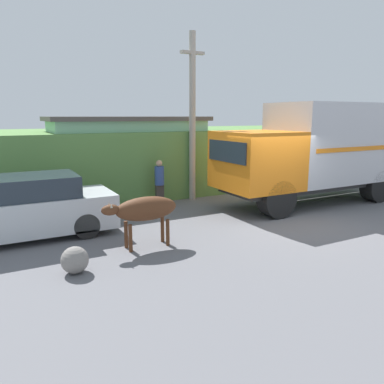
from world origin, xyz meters
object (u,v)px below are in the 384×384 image
object	(u,v)px
brown_cow	(145,210)
pedestrian_on_hill	(159,181)
roadside_rock	(75,260)
parked_suv	(23,209)
utility_pole	(192,116)
cargo_truck	(322,149)

from	to	relation	value
brown_cow	pedestrian_on_hill	bearing A→B (deg)	60.49
brown_cow	roadside_rock	size ratio (longest dim) A/B	3.36
parked_suv	pedestrian_on_hill	world-z (taller)	pedestrian_on_hill
brown_cow	utility_pole	size ratio (longest dim) A/B	0.31
utility_pole	pedestrian_on_hill	bearing A→B (deg)	-165.59
roadside_rock	pedestrian_on_hill	bearing A→B (deg)	49.81
cargo_truck	parked_suv	distance (m)	9.85
parked_suv	cargo_truck	bearing A→B (deg)	-5.47
cargo_truck	brown_cow	distance (m)	7.51
cargo_truck	utility_pole	bearing A→B (deg)	149.24
brown_cow	roadside_rock	world-z (taller)	brown_cow
utility_pole	parked_suv	bearing A→B (deg)	-161.54
pedestrian_on_hill	brown_cow	bearing A→B (deg)	66.34
pedestrian_on_hill	roadside_rock	distance (m)	5.85
pedestrian_on_hill	utility_pole	distance (m)	2.70
cargo_truck	utility_pole	size ratio (longest dim) A/B	1.27
brown_cow	utility_pole	world-z (taller)	utility_pole
brown_cow	utility_pole	xyz separation A→B (m)	(3.46, 4.06, 2.17)
parked_suv	brown_cow	bearing A→B (deg)	-42.07
parked_suv	roadside_rock	bearing A→B (deg)	-78.59
cargo_truck	roadside_rock	distance (m)	9.51
brown_cow	pedestrian_on_hill	size ratio (longest dim) A/B	1.14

